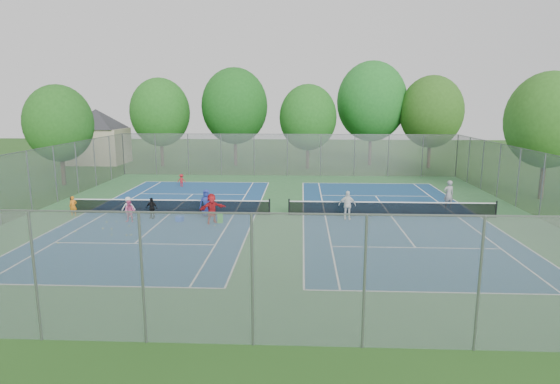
% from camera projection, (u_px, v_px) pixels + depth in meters
% --- Properties ---
extents(ground, '(120.00, 120.00, 0.00)m').
position_uv_depth(ground, '(279.00, 215.00, 29.48)').
color(ground, '#214B17').
rests_on(ground, ground).
extents(court_pad, '(32.00, 32.00, 0.01)m').
position_uv_depth(court_pad, '(279.00, 215.00, 29.48)').
color(court_pad, '#306737').
rests_on(court_pad, ground).
extents(court_left, '(10.97, 23.77, 0.01)m').
position_uv_depth(court_left, '(170.00, 214.00, 29.80)').
color(court_left, navy).
rests_on(court_left, court_pad).
extents(court_right, '(10.97, 23.77, 0.01)m').
position_uv_depth(court_right, '(391.00, 216.00, 29.15)').
color(court_right, navy).
rests_on(court_right, court_pad).
extents(net_left, '(12.87, 0.10, 0.91)m').
position_uv_depth(net_left, '(169.00, 207.00, 29.71)').
color(net_left, black).
rests_on(net_left, ground).
extents(net_right, '(12.87, 0.10, 0.91)m').
position_uv_depth(net_right, '(391.00, 209.00, 29.07)').
color(net_right, black).
rests_on(net_right, ground).
extents(fence_north, '(32.00, 0.10, 4.00)m').
position_uv_depth(fence_north, '(287.00, 155.00, 44.79)').
color(fence_north, gray).
rests_on(fence_north, ground).
extents(fence_south, '(32.00, 0.10, 4.00)m').
position_uv_depth(fence_south, '(252.00, 281.00, 13.41)').
color(fence_south, gray).
rests_on(fence_south, ground).
extents(fence_west, '(0.10, 32.00, 4.00)m').
position_uv_depth(fence_west, '(29.00, 182.00, 29.83)').
color(fence_west, gray).
rests_on(fence_west, ground).
extents(fence_east, '(0.10, 32.00, 4.00)m').
position_uv_depth(fence_east, '(542.00, 186.00, 28.36)').
color(fence_east, gray).
rests_on(fence_east, ground).
extents(house, '(11.03, 11.03, 7.30)m').
position_uv_depth(house, '(97.00, 127.00, 53.22)').
color(house, '#B7A88C').
rests_on(house, ground).
extents(tree_nw, '(6.40, 6.40, 9.58)m').
position_uv_depth(tree_nw, '(160.00, 112.00, 50.57)').
color(tree_nw, '#443326').
rests_on(tree_nw, ground).
extents(tree_nl, '(7.20, 7.20, 10.69)m').
position_uv_depth(tree_nl, '(235.00, 106.00, 51.06)').
color(tree_nl, '#443326').
rests_on(tree_nl, ground).
extents(tree_nc, '(6.00, 6.00, 8.85)m').
position_uv_depth(tree_nc, '(308.00, 118.00, 48.95)').
color(tree_nc, '#443326').
rests_on(tree_nc, ground).
extents(tree_nr, '(7.60, 7.60, 11.42)m').
position_uv_depth(tree_nr, '(372.00, 101.00, 51.25)').
color(tree_nr, '#443326').
rests_on(tree_nr, ground).
extents(tree_ne, '(6.60, 6.60, 9.77)m').
position_uv_depth(tree_ne, '(431.00, 112.00, 49.22)').
color(tree_ne, '#443326').
rests_on(tree_ne, ground).
extents(tree_side_w, '(5.60, 5.60, 8.47)m').
position_uv_depth(tree_side_w, '(59.00, 123.00, 39.16)').
color(tree_side_w, '#443326').
rests_on(tree_side_w, ground).
extents(tree_side_e, '(6.00, 6.00, 9.20)m').
position_uv_depth(tree_side_e, '(549.00, 120.00, 33.39)').
color(tree_side_e, '#443326').
rests_on(tree_side_e, ground).
extents(ball_crate, '(0.46, 0.46, 0.34)m').
position_uv_depth(ball_crate, '(180.00, 219.00, 27.93)').
color(ball_crate, '#1642AA').
rests_on(ball_crate, ground).
extents(ball_hopper, '(0.36, 0.36, 0.62)m').
position_uv_depth(ball_hopper, '(220.00, 218.00, 27.54)').
color(ball_hopper, green).
rests_on(ball_hopper, ground).
extents(student_a, '(0.50, 0.37, 1.24)m').
position_uv_depth(student_a, '(73.00, 206.00, 29.27)').
color(student_a, orange).
rests_on(student_a, ground).
extents(student_b, '(0.68, 0.54, 1.34)m').
position_uv_depth(student_b, '(130.00, 211.00, 27.63)').
color(student_b, '#D95489').
rests_on(student_b, ground).
extents(student_c, '(0.92, 0.69, 1.26)m').
position_uv_depth(student_c, '(128.00, 207.00, 28.97)').
color(student_c, silver).
rests_on(student_c, ground).
extents(student_d, '(0.81, 0.49, 1.30)m').
position_uv_depth(student_d, '(152.00, 208.00, 28.54)').
color(student_d, black).
rests_on(student_d, ground).
extents(student_e, '(0.88, 0.60, 1.74)m').
position_uv_depth(student_e, '(206.00, 203.00, 28.93)').
color(student_e, navy).
rests_on(student_e, ground).
extents(student_f, '(1.65, 1.42, 1.79)m').
position_uv_depth(student_f, '(212.00, 209.00, 27.34)').
color(student_f, '#B0191E').
rests_on(student_f, ground).
extents(child_far_baseline, '(0.72, 0.45, 1.07)m').
position_uv_depth(child_far_baseline, '(182.00, 180.00, 39.24)').
color(child_far_baseline, '#AC1822').
rests_on(child_far_baseline, ground).
extents(instructor, '(0.77, 0.58, 1.92)m').
position_uv_depth(instructor, '(449.00, 194.00, 31.14)').
color(instructor, gray).
rests_on(instructor, ground).
extents(teen_court_b, '(1.04, 0.45, 1.77)m').
position_uv_depth(teen_court_b, '(347.00, 205.00, 28.31)').
color(teen_court_b, white).
rests_on(teen_court_b, ground).
extents(tennis_ball_0, '(0.07, 0.07, 0.07)m').
position_uv_depth(tennis_ball_0, '(75.00, 232.00, 25.58)').
color(tennis_ball_0, '#9DC12C').
rests_on(tennis_ball_0, ground).
extents(tennis_ball_1, '(0.07, 0.07, 0.07)m').
position_uv_depth(tennis_ball_1, '(127.00, 236.00, 24.90)').
color(tennis_ball_1, '#C7E134').
rests_on(tennis_ball_1, ground).
extents(tennis_ball_2, '(0.07, 0.07, 0.07)m').
position_uv_depth(tennis_ball_2, '(117.00, 222.00, 27.70)').
color(tennis_ball_2, gold).
rests_on(tennis_ball_2, ground).
extents(tennis_ball_3, '(0.07, 0.07, 0.07)m').
position_uv_depth(tennis_ball_3, '(112.00, 229.00, 26.14)').
color(tennis_ball_3, '#C9EE37').
rests_on(tennis_ball_3, ground).
extents(tennis_ball_4, '(0.07, 0.07, 0.07)m').
position_uv_depth(tennis_ball_4, '(215.00, 226.00, 26.81)').
color(tennis_ball_4, '#C7DA32').
rests_on(tennis_ball_4, ground).
extents(tennis_ball_5, '(0.07, 0.07, 0.07)m').
position_uv_depth(tennis_ball_5, '(131.00, 235.00, 24.95)').
color(tennis_ball_5, '#D5EA36').
rests_on(tennis_ball_5, ground).
extents(tennis_ball_6, '(0.07, 0.07, 0.07)m').
position_uv_depth(tennis_ball_6, '(112.00, 235.00, 24.96)').
color(tennis_ball_6, '#AAC82E').
rests_on(tennis_ball_6, ground).
extents(tennis_ball_7, '(0.07, 0.07, 0.07)m').
position_uv_depth(tennis_ball_7, '(107.00, 222.00, 27.65)').
color(tennis_ball_7, '#BFE435').
rests_on(tennis_ball_7, ground).
extents(tennis_ball_8, '(0.07, 0.07, 0.07)m').
position_uv_depth(tennis_ball_8, '(103.00, 229.00, 26.25)').
color(tennis_ball_8, '#D5EB36').
rests_on(tennis_ball_8, ground).
extents(tennis_ball_9, '(0.07, 0.07, 0.07)m').
position_uv_depth(tennis_ball_9, '(58.00, 243.00, 23.52)').
color(tennis_ball_9, '#E5F438').
rests_on(tennis_ball_9, ground).
extents(tennis_ball_10, '(0.07, 0.07, 0.07)m').
position_uv_depth(tennis_ball_10, '(129.00, 226.00, 26.70)').
color(tennis_ball_10, '#ACC82E').
rests_on(tennis_ball_10, ground).
extents(tennis_ball_11, '(0.07, 0.07, 0.07)m').
position_uv_depth(tennis_ball_11, '(95.00, 219.00, 28.29)').
color(tennis_ball_11, '#DAF138').
rests_on(tennis_ball_11, ground).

